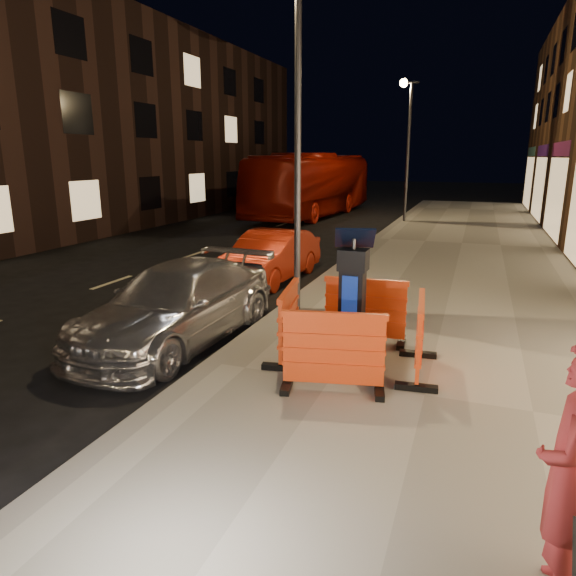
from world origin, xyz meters
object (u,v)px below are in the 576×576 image
(barrier_front, at_px, (333,352))
(barrier_kerbside, at_px, (289,322))
(barrier_bldgside, at_px, (419,337))
(barrier_back, at_px, (365,311))
(car_red, at_px, (270,280))
(man, at_px, (572,476))
(bus_doubledecker, at_px, (312,216))
(car_silver, at_px, (179,341))
(parking_kiosk, at_px, (352,301))

(barrier_front, bearing_deg, barrier_kerbside, 122.47)
(barrier_bldgside, bearing_deg, barrier_kerbside, 84.47)
(barrier_front, distance_m, barrier_back, 1.90)
(car_red, xyz_separation_m, man, (5.51, -8.36, 1.07))
(barrier_front, relative_size, barrier_back, 1.00)
(barrier_bldgside, xyz_separation_m, car_red, (-4.19, 4.88, -0.67))
(car_red, bearing_deg, barrier_front, -57.84)
(barrier_back, height_order, barrier_bldgside, same)
(car_red, height_order, man, man)
(bus_doubledecker, bearing_deg, barrier_bldgside, -64.85)
(car_red, xyz_separation_m, bus_doubledecker, (-3.40, 14.19, 0.00))
(car_silver, height_order, car_red, car_silver)
(barrier_back, relative_size, car_silver, 0.30)
(barrier_front, height_order, barrier_back, same)
(parking_kiosk, relative_size, barrier_front, 1.40)
(car_silver, relative_size, man, 2.43)
(barrier_front, height_order, car_red, barrier_front)
(barrier_back, relative_size, man, 0.73)
(parking_kiosk, height_order, man, parking_kiosk)
(car_red, bearing_deg, barrier_kerbside, -61.77)
(bus_doubledecker, distance_m, man, 24.27)
(parking_kiosk, xyz_separation_m, barrier_back, (0.00, 0.95, -0.41))
(barrier_bldgside, relative_size, bus_doubledecker, 0.12)
(parking_kiosk, height_order, car_red, parking_kiosk)
(parking_kiosk, height_order, car_silver, parking_kiosk)
(barrier_kerbside, distance_m, man, 4.75)
(barrier_front, distance_m, man, 3.42)
(barrier_front, relative_size, car_silver, 0.30)
(barrier_back, distance_m, barrier_bldgside, 1.34)
(barrier_back, bearing_deg, bus_doubledecker, 105.58)
(barrier_bldgside, bearing_deg, car_red, 35.11)
(barrier_front, height_order, man, man)
(barrier_bldgside, relative_size, car_red, 0.35)
(barrier_kerbside, distance_m, barrier_bldgside, 1.90)
(barrier_kerbside, height_order, bus_doubledecker, bus_doubledecker)
(barrier_front, relative_size, barrier_bldgside, 1.00)
(parking_kiosk, distance_m, barrier_back, 1.04)
(barrier_back, xyz_separation_m, car_red, (-3.24, 3.93, -0.67))
(barrier_kerbside, height_order, barrier_bldgside, same)
(barrier_front, xyz_separation_m, man, (2.27, -2.52, 0.40))
(barrier_kerbside, xyz_separation_m, car_red, (-2.29, 4.88, -0.67))
(barrier_kerbside, distance_m, bus_doubledecker, 19.92)
(parking_kiosk, distance_m, car_red, 5.96)
(car_silver, xyz_separation_m, man, (5.31, -3.76, 1.07))
(man, bearing_deg, barrier_kerbside, -122.14)
(parking_kiosk, relative_size, car_red, 0.49)
(car_silver, bearing_deg, barrier_bldgside, -0.69)
(man, bearing_deg, bus_doubledecker, -143.40)
(car_silver, relative_size, bus_doubledecker, 0.39)
(car_silver, distance_m, man, 6.59)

